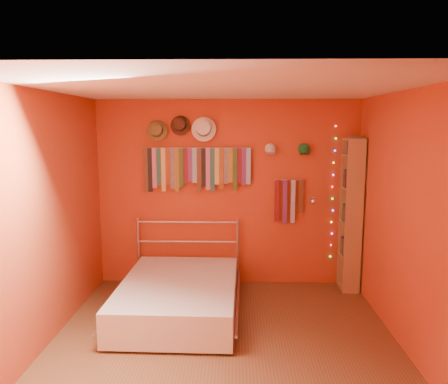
# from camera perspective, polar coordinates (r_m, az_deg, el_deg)

# --- Properties ---
(ground) EXTENTS (3.50, 3.50, 0.00)m
(ground) POSITION_cam_1_polar(r_m,az_deg,el_deg) (4.62, -0.04, -19.22)
(ground) COLOR brown
(ground) RESTS_ON ground
(back_wall) EXTENTS (3.50, 0.02, 2.50)m
(back_wall) POSITION_cam_1_polar(r_m,az_deg,el_deg) (5.90, 0.45, -0.17)
(back_wall) COLOR #A32B1A
(back_wall) RESTS_ON ground
(right_wall) EXTENTS (0.02, 3.50, 2.50)m
(right_wall) POSITION_cam_1_polar(r_m,az_deg,el_deg) (4.48, 22.98, -3.72)
(right_wall) COLOR #A32B1A
(right_wall) RESTS_ON ground
(left_wall) EXTENTS (0.02, 3.50, 2.50)m
(left_wall) POSITION_cam_1_polar(r_m,az_deg,el_deg) (4.57, -22.57, -3.46)
(left_wall) COLOR #A32B1A
(left_wall) RESTS_ON ground
(ceiling) EXTENTS (3.50, 3.50, 0.02)m
(ceiling) POSITION_cam_1_polar(r_m,az_deg,el_deg) (4.09, -0.04, 13.46)
(ceiling) COLOR white
(ceiling) RESTS_ON back_wall
(tie_rack) EXTENTS (1.45, 0.03, 0.59)m
(tie_rack) POSITION_cam_1_polar(r_m,az_deg,el_deg) (5.81, -3.73, 3.28)
(tie_rack) COLOR #B2B2B7
(tie_rack) RESTS_ON back_wall
(small_tie_rack) EXTENTS (0.40, 0.03, 0.60)m
(small_tie_rack) POSITION_cam_1_polar(r_m,az_deg,el_deg) (5.88, 8.39, -0.91)
(small_tie_rack) COLOR #B2B2B7
(small_tie_rack) RESTS_ON back_wall
(fedora_olive) EXTENTS (0.28, 0.15, 0.28)m
(fedora_olive) POSITION_cam_1_polar(r_m,az_deg,el_deg) (5.82, -8.81, 7.99)
(fedora_olive) COLOR brown
(fedora_olive) RESTS_ON back_wall
(fedora_brown) EXTENTS (0.26, 0.14, 0.25)m
(fedora_brown) POSITION_cam_1_polar(r_m,az_deg,el_deg) (5.78, -5.78, 8.71)
(fedora_brown) COLOR #442718
(fedora_brown) RESTS_ON back_wall
(fedora_white) EXTENTS (0.32, 0.18, 0.32)m
(fedora_white) POSITION_cam_1_polar(r_m,az_deg,el_deg) (5.74, -2.68, 8.28)
(fedora_white) COLOR white
(fedora_white) RESTS_ON back_wall
(cap_white) EXTENTS (0.16, 0.20, 0.16)m
(cap_white) POSITION_cam_1_polar(r_m,az_deg,el_deg) (5.80, 6.08, 5.61)
(cap_white) COLOR silver
(cap_white) RESTS_ON back_wall
(cap_green) EXTENTS (0.17, 0.21, 0.17)m
(cap_green) POSITION_cam_1_polar(r_m,az_deg,el_deg) (5.85, 10.38, 5.55)
(cap_green) COLOR #187031
(cap_green) RESTS_ON back_wall
(fairy_lights) EXTENTS (0.05, 0.02, 1.79)m
(fairy_lights) POSITION_cam_1_polar(r_m,az_deg,el_deg) (5.99, 14.04, -0.10)
(fairy_lights) COLOR #FF3333
(fairy_lights) RESTS_ON back_wall
(reading_lamp) EXTENTS (0.08, 0.33, 0.10)m
(reading_lamp) POSITION_cam_1_polar(r_m,az_deg,el_deg) (5.74, 11.51, -1.16)
(reading_lamp) COLOR #B2B2B7
(reading_lamp) RESTS_ON back_wall
(bookshelf) EXTENTS (0.25, 0.34, 2.00)m
(bookshelf) POSITION_cam_1_polar(r_m,az_deg,el_deg) (5.92, 16.66, -2.78)
(bookshelf) COLOR #A06948
(bookshelf) RESTS_ON ground
(bed) EXTENTS (1.42, 1.92, 0.92)m
(bed) POSITION_cam_1_polar(r_m,az_deg,el_deg) (5.19, -5.90, -13.38)
(bed) COLOR #B2B2B7
(bed) RESTS_ON ground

